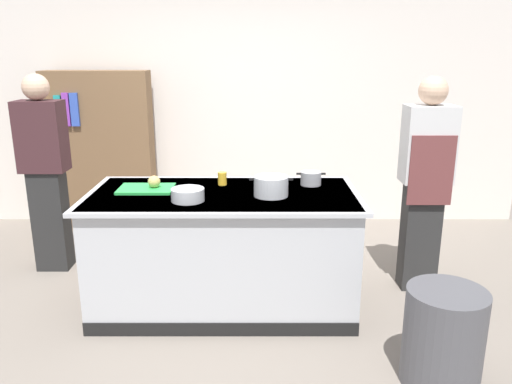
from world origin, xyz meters
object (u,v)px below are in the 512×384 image
stock_pot (270,186)px  trash_bin (442,337)px  sauce_pan (310,178)px  bookshelf (100,151)px  onion (153,182)px  juice_cup (221,179)px  person_guest (44,170)px  person_chef (424,180)px  mixing_bowl (187,195)px

stock_pot → trash_bin: 1.48m
sauce_pan → bookshelf: 2.62m
onion → sauce_pan: onion is taller
onion → trash_bin: onion is taller
juice_cup → person_guest: (-1.56, 0.46, -0.04)m
person_chef → bookshelf: 3.35m
juice_cup → mixing_bowl: bearing=-116.2°
onion → juice_cup: (0.50, 0.15, -0.02)m
stock_pot → juice_cup: size_ratio=3.11×
onion → person_chef: size_ratio=0.05×
stock_pot → bookshelf: size_ratio=0.18×
mixing_bowl → person_guest: size_ratio=0.13×
person_guest → trash_bin: bearing=74.2°
mixing_bowl → trash_bin: 1.85m
onion → sauce_pan: bearing=7.4°
onion → bookshelf: size_ratio=0.05×
sauce_pan → bookshelf: bookshelf is taller
stock_pot → juice_cup: 0.48m
onion → juice_cup: onion is taller
person_guest → bookshelf: (0.15, 1.11, -0.06)m
trash_bin → bookshelf: bookshelf is taller
stock_pot → juice_cup: bearing=140.5°
stock_pot → juice_cup: (-0.37, 0.30, -0.02)m
onion → mixing_bowl: size_ratio=0.40×
sauce_pan → mixing_bowl: (-0.89, -0.43, -0.01)m
bookshelf → juice_cup: bearing=-48.1°
bookshelf → person_chef: bearing=-26.4°
onion → sauce_pan: 1.19m
mixing_bowl → person_chef: size_ratio=0.13×
onion → person_guest: bearing=149.8°
onion → juice_cup: size_ratio=0.91×
stock_pot → mixing_bowl: bearing=-167.7°
sauce_pan → bookshelf: bearing=143.1°
person_chef → person_guest: 3.17m
sauce_pan → trash_bin: (0.67, -1.17, -0.66)m
sauce_pan → trash_bin: sauce_pan is taller
person_chef → bookshelf: (-3.00, 1.49, -0.06)m
juice_cup → person_guest: size_ratio=0.06×
stock_pot → person_chef: (1.23, 0.39, -0.06)m
mixing_bowl → trash_bin: (1.56, -0.75, -0.65)m
trash_bin → bookshelf: (-2.76, 2.75, 0.56)m
sauce_pan → mixing_bowl: sauce_pan is taller
person_guest → onion: bearing=73.5°
sauce_pan → juice_cup: bearing=179.9°
juice_cup → trash_bin: bearing=-41.1°
mixing_bowl → person_chef: person_chef is taller
person_chef → juice_cup: bearing=106.4°
bookshelf → onion: bearing=-62.1°
onion → trash_bin: size_ratio=0.15×
sauce_pan → juice_cup: (-0.68, 0.00, -0.00)m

